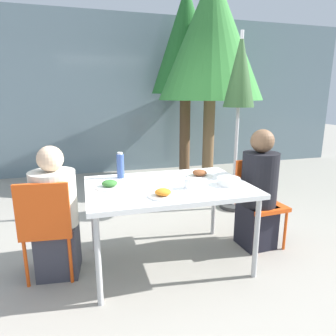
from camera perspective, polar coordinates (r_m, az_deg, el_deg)
ground_plane at (r=2.92m, az=-0.00°, el=-17.39°), size 24.00×24.00×0.00m
building_facade at (r=6.11m, az=-9.80°, el=13.44°), size 10.00×0.20×3.00m
dining_table at (r=2.63m, az=-0.00°, el=-4.33°), size 1.40×0.97×0.75m
chair_left at (r=2.64m, az=-21.99°, el=-9.60°), size 0.44×0.44×0.86m
person_left at (r=2.70m, az=-20.63°, el=-8.66°), size 0.37×0.37×1.12m
chair_right at (r=3.21m, az=16.66°, el=-5.07°), size 0.42×0.42×0.86m
person_right at (r=3.10m, az=16.85°, el=-4.57°), size 0.35×0.35×1.20m
closed_umbrella at (r=3.99m, az=13.52°, el=16.37°), size 0.39×0.39×2.27m
plate_0 at (r=2.87m, az=6.04°, el=-1.18°), size 0.25×0.25×0.07m
plate_1 at (r=2.30m, az=-0.95°, el=-4.94°), size 0.23×0.23×0.06m
plate_2 at (r=2.57m, az=-11.04°, el=-3.18°), size 0.24×0.24×0.07m
bottle at (r=2.84m, az=-9.06°, el=0.45°), size 0.07×0.07×0.24m
drinking_cup at (r=2.51m, az=3.97°, el=-2.92°), size 0.08×0.08×0.09m
salad_bowl at (r=2.65m, az=11.46°, el=-2.48°), size 0.20×0.20×0.06m
tree_behind_left at (r=5.75m, az=3.44°, el=22.82°), size 1.23×1.23×3.38m
tree_behind_right at (r=5.36m, az=8.32°, el=23.46°), size 1.75×1.75×3.46m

